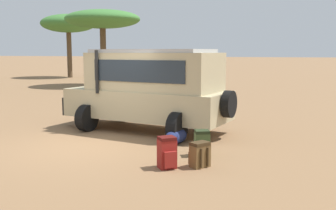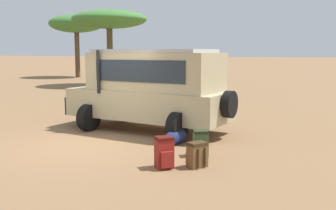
{
  "view_description": "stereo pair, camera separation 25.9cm",
  "coord_description": "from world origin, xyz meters",
  "px_view_note": "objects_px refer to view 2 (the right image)",
  "views": [
    {
      "loc": [
        5.19,
        -8.5,
        2.38
      ],
      "look_at": [
        1.82,
        0.99,
        1.0
      ],
      "focal_mm": 42.0,
      "sensor_mm": 36.0,
      "label": 1
    },
    {
      "loc": [
        5.44,
        -8.41,
        2.38
      ],
      "look_at": [
        1.82,
        0.99,
        1.0
      ],
      "focal_mm": 42.0,
      "sensor_mm": 36.0,
      "label": 2
    }
  ],
  "objects_px": {
    "safari_vehicle": "(151,88)",
    "backpack_near_rear_wheel": "(201,144)",
    "backpack_beside_front_wheel": "(164,153)",
    "backpack_cluster_center": "(197,155)",
    "duffel_bag_low_black_case": "(176,137)",
    "acacia_tree_left_mid": "(109,20)",
    "acacia_tree_far_left": "(76,24)"
  },
  "relations": [
    {
      "from": "safari_vehicle",
      "to": "acacia_tree_left_mid",
      "type": "height_order",
      "value": "acacia_tree_left_mid"
    },
    {
      "from": "safari_vehicle",
      "to": "acacia_tree_left_mid",
      "type": "distance_m",
      "value": 16.28
    },
    {
      "from": "safari_vehicle",
      "to": "backpack_cluster_center",
      "type": "height_order",
      "value": "safari_vehicle"
    },
    {
      "from": "backpack_beside_front_wheel",
      "to": "acacia_tree_left_mid",
      "type": "xyz_separation_m",
      "value": [
        -10.65,
        16.72,
        4.17
      ]
    },
    {
      "from": "safari_vehicle",
      "to": "backpack_beside_front_wheel",
      "type": "xyz_separation_m",
      "value": [
        1.78,
        -3.45,
        -0.98
      ]
    },
    {
      "from": "duffel_bag_low_black_case",
      "to": "acacia_tree_left_mid",
      "type": "distance_m",
      "value": 18.3
    },
    {
      "from": "acacia_tree_far_left",
      "to": "acacia_tree_left_mid",
      "type": "distance_m",
      "value": 10.02
    },
    {
      "from": "backpack_cluster_center",
      "to": "backpack_near_rear_wheel",
      "type": "bearing_deg",
      "value": 101.24
    },
    {
      "from": "safari_vehicle",
      "to": "backpack_cluster_center",
      "type": "relative_size",
      "value": 10.32
    },
    {
      "from": "duffel_bag_low_black_case",
      "to": "backpack_near_rear_wheel",
      "type": "bearing_deg",
      "value": -44.96
    },
    {
      "from": "safari_vehicle",
      "to": "acacia_tree_far_left",
      "type": "distance_m",
      "value": 26.06
    },
    {
      "from": "backpack_near_rear_wheel",
      "to": "acacia_tree_far_left",
      "type": "relative_size",
      "value": 0.1
    },
    {
      "from": "backpack_beside_front_wheel",
      "to": "duffel_bag_low_black_case",
      "type": "distance_m",
      "value": 2.17
    },
    {
      "from": "acacia_tree_far_left",
      "to": "acacia_tree_left_mid",
      "type": "height_order",
      "value": "acacia_tree_far_left"
    },
    {
      "from": "backpack_near_rear_wheel",
      "to": "acacia_tree_far_left",
      "type": "bearing_deg",
      "value": 129.28
    },
    {
      "from": "backpack_near_rear_wheel",
      "to": "duffel_bag_low_black_case",
      "type": "relative_size",
      "value": 0.75
    },
    {
      "from": "safari_vehicle",
      "to": "backpack_near_rear_wheel",
      "type": "relative_size",
      "value": 9.13
    },
    {
      "from": "safari_vehicle",
      "to": "acacia_tree_far_left",
      "type": "height_order",
      "value": "acacia_tree_far_left"
    },
    {
      "from": "safari_vehicle",
      "to": "backpack_beside_front_wheel",
      "type": "distance_m",
      "value": 4.0
    },
    {
      "from": "backpack_beside_front_wheel",
      "to": "acacia_tree_far_left",
      "type": "xyz_separation_m",
      "value": [
        -17.93,
        23.6,
        4.51
      ]
    },
    {
      "from": "acacia_tree_left_mid",
      "to": "backpack_beside_front_wheel",
      "type": "bearing_deg",
      "value": -57.52
    },
    {
      "from": "backpack_near_rear_wheel",
      "to": "backpack_beside_front_wheel",
      "type": "bearing_deg",
      "value": -110.43
    },
    {
      "from": "safari_vehicle",
      "to": "backpack_near_rear_wheel",
      "type": "distance_m",
      "value": 3.34
    },
    {
      "from": "backpack_cluster_center",
      "to": "duffel_bag_low_black_case",
      "type": "height_order",
      "value": "backpack_cluster_center"
    },
    {
      "from": "backpack_near_rear_wheel",
      "to": "duffel_bag_low_black_case",
      "type": "distance_m",
      "value": 1.34
    },
    {
      "from": "backpack_beside_front_wheel",
      "to": "backpack_near_rear_wheel",
      "type": "bearing_deg",
      "value": 69.57
    },
    {
      "from": "backpack_cluster_center",
      "to": "backpack_beside_front_wheel",
      "type": "bearing_deg",
      "value": -152.9
    },
    {
      "from": "safari_vehicle",
      "to": "backpack_cluster_center",
      "type": "bearing_deg",
      "value": -52.85
    },
    {
      "from": "backpack_beside_front_wheel",
      "to": "backpack_cluster_center",
      "type": "bearing_deg",
      "value": 27.1
    },
    {
      "from": "backpack_beside_front_wheel",
      "to": "backpack_cluster_center",
      "type": "relative_size",
      "value": 1.24
    },
    {
      "from": "safari_vehicle",
      "to": "backpack_beside_front_wheel",
      "type": "relative_size",
      "value": 8.33
    },
    {
      "from": "safari_vehicle",
      "to": "duffel_bag_low_black_case",
      "type": "relative_size",
      "value": 6.81
    }
  ]
}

